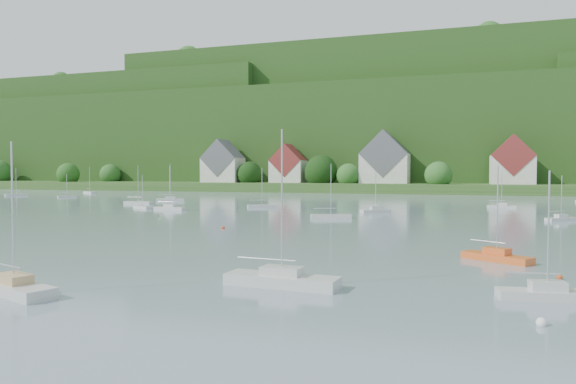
% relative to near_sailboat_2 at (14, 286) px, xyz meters
% --- Properties ---
extents(far_shore_strip, '(600.00, 60.00, 3.00)m').
position_rel_near_sailboat_2_xyz_m(far_shore_strip, '(-7.05, 173.33, 1.05)').
color(far_shore_strip, '#2C4F1D').
rests_on(far_shore_strip, ground).
extents(forested_ridge, '(620.00, 181.22, 69.89)m').
position_rel_near_sailboat_2_xyz_m(forested_ridge, '(-6.66, 241.90, 22.44)').
color(forested_ridge, '#1A3C13').
rests_on(forested_ridge, ground).
extents(village_building_0, '(14.00, 10.40, 16.00)m').
position_rel_near_sailboat_2_xyz_m(village_building_0, '(-62.05, 160.33, 9.06)').
color(village_building_0, beige).
rests_on(village_building_0, far_shore_strip).
extents(village_building_1, '(12.00, 9.36, 14.00)m').
position_rel_near_sailboat_2_xyz_m(village_building_1, '(-37.05, 162.33, 8.30)').
color(village_building_1, beige).
rests_on(village_building_1, far_shore_strip).
extents(village_building_2, '(16.00, 11.44, 18.00)m').
position_rel_near_sailboat_2_xyz_m(village_building_2, '(-2.05, 161.33, 9.82)').
color(village_building_2, beige).
rests_on(village_building_2, far_shore_strip).
extents(village_building_3, '(13.00, 10.40, 15.50)m').
position_rel_near_sailboat_2_xyz_m(village_building_3, '(37.95, 159.33, 8.98)').
color(village_building_3, beige).
rests_on(village_building_3, far_shore_strip).
extents(near_sailboat_2, '(6.52, 3.75, 8.50)m').
position_rel_near_sailboat_2_xyz_m(near_sailboat_2, '(0.00, 0.00, 0.00)').
color(near_sailboat_2, silver).
rests_on(near_sailboat_2, ground).
extents(near_sailboat_3, '(5.28, 2.34, 6.89)m').
position_rel_near_sailboat_2_xyz_m(near_sailboat_3, '(28.09, 7.78, -0.05)').
color(near_sailboat_3, silver).
rests_on(near_sailboat_3, ground).
extents(near_sailboat_4, '(7.03, 2.42, 9.33)m').
position_rel_near_sailboat_2_xyz_m(near_sailboat_4, '(13.57, 6.52, 0.03)').
color(near_sailboat_4, silver).
rests_on(near_sailboat_4, ground).
extents(near_sailboat_5, '(5.28, 4.27, 7.25)m').
position_rel_near_sailboat_2_xyz_m(near_sailboat_5, '(26.23, 20.29, -0.04)').
color(near_sailboat_5, '#DE5D23').
rests_on(near_sailboat_5, ground).
extents(mooring_buoy_2, '(0.38, 0.38, 0.38)m').
position_rel_near_sailboat_2_xyz_m(mooring_buoy_2, '(29.64, 14.11, -0.45)').
color(mooring_buoy_2, '#CD4719').
rests_on(mooring_buoy_2, ground).
extents(mooring_buoy_3, '(0.43, 0.43, 0.43)m').
position_rel_near_sailboat_2_xyz_m(mooring_buoy_3, '(-3.65, 35.22, -0.45)').
color(mooring_buoy_3, '#CD4719').
rests_on(mooring_buoy_3, ground).
extents(mooring_buoy_4, '(0.48, 0.48, 0.48)m').
position_rel_near_sailboat_2_xyz_m(mooring_buoy_4, '(27.14, 2.37, -0.45)').
color(mooring_buoy_4, white).
rests_on(mooring_buoy_4, ground).
extents(far_sailboat_cluster, '(204.12, 69.91, 8.71)m').
position_rel_near_sailboat_2_xyz_m(far_sailboat_cluster, '(4.27, 87.75, -0.07)').
color(far_sailboat_cluster, silver).
rests_on(far_sailboat_cluster, ground).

